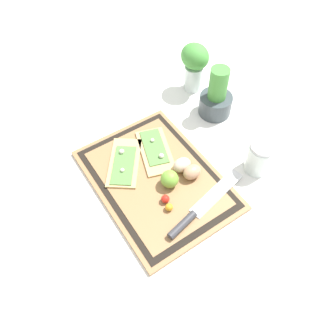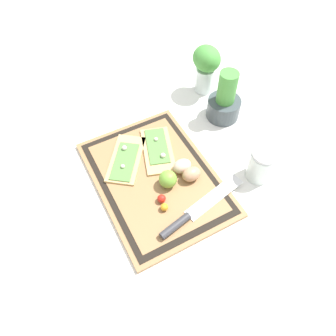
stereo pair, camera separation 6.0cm
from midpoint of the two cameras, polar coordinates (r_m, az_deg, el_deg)
name	(u,v)px [view 1 (the left image)]	position (r m, az deg, el deg)	size (l,w,h in m)	color
ground_plane	(156,180)	(1.02, -3.72, -2.25)	(6.00, 6.00, 0.00)	white
cutting_board	(156,179)	(1.02, -3.74, -2.02)	(0.49, 0.35, 0.02)	#997047
pizza_slice_near	(124,163)	(1.05, -9.28, 0.85)	(0.21, 0.19, 0.02)	tan
pizza_slice_far	(155,150)	(1.07, -3.84, 3.07)	(0.21, 0.15, 0.02)	tan
knife	(195,213)	(0.94, 2.81, -7.98)	(0.09, 0.31, 0.02)	silver
egg_brown	(192,172)	(0.99, 2.47, -0.79)	(0.04, 0.06, 0.04)	tan
egg_pink	(182,165)	(1.01, 0.75, 0.47)	(0.04, 0.06, 0.04)	beige
lime	(170,179)	(0.97, -1.49, -2.00)	(0.05, 0.05, 0.05)	#70A838
cherry_tomato_red	(165,199)	(0.95, -2.27, -5.48)	(0.03, 0.03, 0.03)	red
cherry_tomato_yellow	(169,207)	(0.94, -1.65, -6.93)	(0.02, 0.02, 0.02)	gold
herb_pot	(216,98)	(1.18, 6.93, 11.90)	(0.12, 0.12, 0.19)	#3D474C
sauce_jar	(259,159)	(1.04, 13.96, 1.50)	(0.08, 0.08, 0.11)	silver
herb_glass	(194,64)	(1.24, 3.18, 17.64)	(0.11, 0.10, 0.19)	silver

